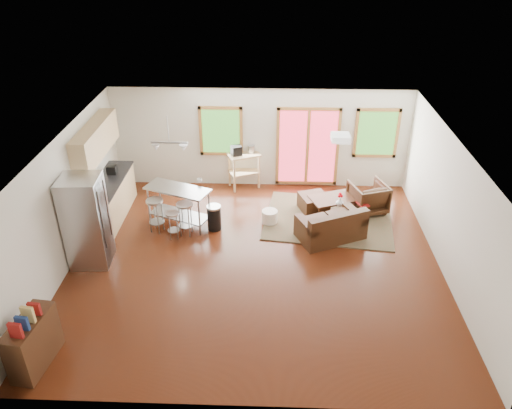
{
  "coord_description": "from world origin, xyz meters",
  "views": [
    {
      "loc": [
        0.31,
        -8.32,
        6.14
      ],
      "look_at": [
        0.0,
        0.3,
        1.2
      ],
      "focal_mm": 35.0,
      "sensor_mm": 36.0,
      "label": 1
    }
  ],
  "objects_px": {
    "rug": "(328,219)",
    "armchair": "(368,196)",
    "ottoman": "(314,203)",
    "island": "(178,200)",
    "coffee_table": "(333,200)",
    "loveseat": "(331,227)",
    "refrigerator": "(87,221)",
    "kitchen_cart": "(243,159)"
  },
  "relations": [
    {
      "from": "rug",
      "to": "loveseat",
      "type": "relative_size",
      "value": 1.8
    },
    {
      "from": "armchair",
      "to": "island",
      "type": "xyz_separation_m",
      "value": [
        -4.4,
        -0.74,
        0.23
      ]
    },
    {
      "from": "coffee_table",
      "to": "refrigerator",
      "type": "relative_size",
      "value": 0.64
    },
    {
      "from": "refrigerator",
      "to": "rug",
      "type": "bearing_deg",
      "value": 16.1
    },
    {
      "from": "armchair",
      "to": "refrigerator",
      "type": "bearing_deg",
      "value": 1.74
    },
    {
      "from": "armchair",
      "to": "kitchen_cart",
      "type": "height_order",
      "value": "kitchen_cart"
    },
    {
      "from": "refrigerator",
      "to": "kitchen_cart",
      "type": "xyz_separation_m",
      "value": [
        2.9,
        3.39,
        -0.14
      ]
    },
    {
      "from": "ottoman",
      "to": "rug",
      "type": "bearing_deg",
      "value": -51.63
    },
    {
      "from": "ottoman",
      "to": "refrigerator",
      "type": "height_order",
      "value": "refrigerator"
    },
    {
      "from": "loveseat",
      "to": "kitchen_cart",
      "type": "height_order",
      "value": "kitchen_cart"
    },
    {
      "from": "armchair",
      "to": "rug",
      "type": "bearing_deg",
      "value": 6.11
    },
    {
      "from": "ottoman",
      "to": "loveseat",
      "type": "bearing_deg",
      "value": -75.69
    },
    {
      "from": "rug",
      "to": "kitchen_cart",
      "type": "distance_m",
      "value": 2.75
    },
    {
      "from": "rug",
      "to": "ottoman",
      "type": "height_order",
      "value": "ottoman"
    },
    {
      "from": "coffee_table",
      "to": "kitchen_cart",
      "type": "bearing_deg",
      "value": 149.69
    },
    {
      "from": "loveseat",
      "to": "island",
      "type": "xyz_separation_m",
      "value": [
        -3.43,
        0.5,
        0.34
      ]
    },
    {
      "from": "island",
      "to": "rug",
      "type": "bearing_deg",
      "value": 4.96
    },
    {
      "from": "loveseat",
      "to": "coffee_table",
      "type": "distance_m",
      "value": 1.1
    },
    {
      "from": "island",
      "to": "kitchen_cart",
      "type": "distance_m",
      "value": 2.33
    },
    {
      "from": "kitchen_cart",
      "to": "rug",
      "type": "bearing_deg",
      "value": -37.22
    },
    {
      "from": "rug",
      "to": "refrigerator",
      "type": "xyz_separation_m",
      "value": [
        -4.99,
        -1.8,
        0.94
      ]
    },
    {
      "from": "loveseat",
      "to": "coffee_table",
      "type": "bearing_deg",
      "value": 58.0
    },
    {
      "from": "coffee_table",
      "to": "ottoman",
      "type": "height_order",
      "value": "coffee_table"
    },
    {
      "from": "loveseat",
      "to": "refrigerator",
      "type": "xyz_separation_m",
      "value": [
        -4.97,
        -1.01,
        0.66
      ]
    },
    {
      "from": "coffee_table",
      "to": "armchair",
      "type": "distance_m",
      "value": 0.85
    },
    {
      "from": "loveseat",
      "to": "island",
      "type": "height_order",
      "value": "island"
    },
    {
      "from": "rug",
      "to": "armchair",
      "type": "height_order",
      "value": "armchair"
    },
    {
      "from": "refrigerator",
      "to": "kitchen_cart",
      "type": "distance_m",
      "value": 4.46
    },
    {
      "from": "ottoman",
      "to": "island",
      "type": "bearing_deg",
      "value": -167.05
    },
    {
      "from": "kitchen_cart",
      "to": "refrigerator",
      "type": "bearing_deg",
      "value": -130.51
    },
    {
      "from": "loveseat",
      "to": "island",
      "type": "relative_size",
      "value": 1.02
    },
    {
      "from": "loveseat",
      "to": "armchair",
      "type": "distance_m",
      "value": 1.58
    },
    {
      "from": "rug",
      "to": "ottoman",
      "type": "distance_m",
      "value": 0.57
    },
    {
      "from": "rug",
      "to": "ottoman",
      "type": "bearing_deg",
      "value": 128.37
    },
    {
      "from": "rug",
      "to": "island",
      "type": "relative_size",
      "value": 1.85
    },
    {
      "from": "rug",
      "to": "refrigerator",
      "type": "relative_size",
      "value": 1.52
    },
    {
      "from": "coffee_table",
      "to": "loveseat",
      "type": "bearing_deg",
      "value": -97.2
    },
    {
      "from": "rug",
      "to": "refrigerator",
      "type": "distance_m",
      "value": 5.39
    },
    {
      "from": "kitchen_cart",
      "to": "ottoman",
      "type": "bearing_deg",
      "value": -33.63
    },
    {
      "from": "ottoman",
      "to": "island",
      "type": "relative_size",
      "value": 0.39
    },
    {
      "from": "rug",
      "to": "armchair",
      "type": "xyz_separation_m",
      "value": [
        0.95,
        0.45,
        0.4
      ]
    },
    {
      "from": "rug",
      "to": "kitchen_cart",
      "type": "bearing_deg",
      "value": 142.78
    }
  ]
}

